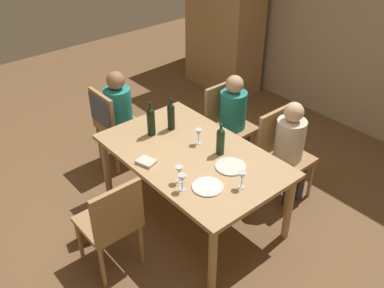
# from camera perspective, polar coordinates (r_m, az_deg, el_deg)

# --- Properties ---
(ground_plane) EXTENTS (10.00, 10.00, 0.00)m
(ground_plane) POSITION_cam_1_polar(r_m,az_deg,el_deg) (4.32, -0.00, -9.25)
(ground_plane) COLOR brown
(rear_room_partition) EXTENTS (6.40, 0.12, 2.70)m
(rear_room_partition) POSITION_cam_1_polar(r_m,az_deg,el_deg) (5.60, 22.59, 14.57)
(rear_room_partition) COLOR tan
(rear_room_partition) RESTS_ON ground_plane
(armoire_cabinet) EXTENTS (1.18, 0.62, 2.18)m
(armoire_cabinet) POSITION_cam_1_polar(r_m,az_deg,el_deg) (6.43, 4.35, 16.77)
(armoire_cabinet) COLOR #A87F51
(armoire_cabinet) RESTS_ON ground_plane
(dining_table) EXTENTS (1.72, 1.06, 0.73)m
(dining_table) POSITION_cam_1_polar(r_m,az_deg,el_deg) (3.91, -0.00, -2.17)
(dining_table) COLOR tan
(dining_table) RESTS_ON ground_plane
(chair_far_left) EXTENTS (0.44, 0.44, 0.92)m
(chair_far_left) POSITION_cam_1_polar(r_m,az_deg,el_deg) (4.79, 4.65, 3.29)
(chair_far_left) COLOR #A87F51
(chair_far_left) RESTS_ON ground_plane
(chair_far_right) EXTENTS (0.44, 0.44, 0.92)m
(chair_far_right) POSITION_cam_1_polar(r_m,az_deg,el_deg) (4.37, 11.75, -0.64)
(chair_far_right) COLOR #A87F51
(chair_far_right) RESTS_ON ground_plane
(chair_left_end) EXTENTS (0.44, 0.46, 0.92)m
(chair_left_end) POSITION_cam_1_polar(r_m,az_deg,el_deg) (4.75, -10.91, 3.34)
(chair_left_end) COLOR #A87F51
(chair_left_end) RESTS_ON ground_plane
(chair_near) EXTENTS (0.44, 0.44, 0.92)m
(chair_near) POSITION_cam_1_polar(r_m,az_deg,el_deg) (3.53, -10.57, -9.96)
(chair_near) COLOR #A87F51
(chair_near) RESTS_ON ground_plane
(person_woman_host) EXTENTS (0.33, 0.29, 1.09)m
(person_woman_host) POSITION_cam_1_polar(r_m,az_deg,el_deg) (4.67, 5.67, 3.83)
(person_woman_host) COLOR #33333D
(person_woman_host) RESTS_ON ground_plane
(person_man_bearded) EXTENTS (0.33, 0.28, 1.09)m
(person_man_bearded) POSITION_cam_1_polar(r_m,az_deg,el_deg) (4.26, 13.06, -0.18)
(person_man_bearded) COLOR #33333D
(person_man_bearded) RESTS_ON ground_plane
(person_man_guest) EXTENTS (0.29, 0.34, 1.11)m
(person_man_guest) POSITION_cam_1_polar(r_m,az_deg,el_deg) (4.79, -9.45, 4.44)
(person_man_guest) COLOR #33333D
(person_man_guest) RESTS_ON ground_plane
(wine_bottle_tall_green) EXTENTS (0.07, 0.07, 0.33)m
(wine_bottle_tall_green) POSITION_cam_1_polar(r_m,az_deg,el_deg) (4.15, -2.80, 3.79)
(wine_bottle_tall_green) COLOR black
(wine_bottle_tall_green) RESTS_ON dining_table
(wine_bottle_dark_red) EXTENTS (0.08, 0.08, 0.35)m
(wine_bottle_dark_red) POSITION_cam_1_polar(r_m,az_deg,el_deg) (4.07, -5.48, 3.11)
(wine_bottle_dark_red) COLOR black
(wine_bottle_dark_red) RESTS_ON dining_table
(wine_bottle_short_olive) EXTENTS (0.08, 0.08, 0.31)m
(wine_bottle_short_olive) POSITION_cam_1_polar(r_m,az_deg,el_deg) (3.79, 3.81, 0.47)
(wine_bottle_short_olive) COLOR #19381E
(wine_bottle_short_olive) RESTS_ON dining_table
(wine_glass_near_left) EXTENTS (0.07, 0.07, 0.15)m
(wine_glass_near_left) POSITION_cam_1_polar(r_m,az_deg,el_deg) (3.39, -1.32, -4.70)
(wine_glass_near_left) COLOR silver
(wine_glass_near_left) RESTS_ON dining_table
(wine_glass_centre) EXTENTS (0.07, 0.07, 0.15)m
(wine_glass_centre) POSITION_cam_1_polar(r_m,az_deg,el_deg) (3.95, 0.86, 1.43)
(wine_glass_centre) COLOR silver
(wine_glass_centre) RESTS_ON dining_table
(wine_glass_near_right) EXTENTS (0.07, 0.07, 0.15)m
(wine_glass_near_right) POSITION_cam_1_polar(r_m,az_deg,el_deg) (3.47, -1.72, -3.60)
(wine_glass_near_right) COLOR silver
(wine_glass_near_right) RESTS_ON dining_table
(wine_glass_far) EXTENTS (0.07, 0.07, 0.15)m
(wine_glass_far) POSITION_cam_1_polar(r_m,az_deg,el_deg) (3.44, 6.68, -4.31)
(wine_glass_far) COLOR silver
(wine_glass_far) RESTS_ON dining_table
(dinner_plate_host) EXTENTS (0.25, 0.25, 0.01)m
(dinner_plate_host) POSITION_cam_1_polar(r_m,az_deg,el_deg) (3.47, 2.09, -5.71)
(dinner_plate_host) COLOR white
(dinner_plate_host) RESTS_ON dining_table
(dinner_plate_guest_left) EXTENTS (0.27, 0.27, 0.01)m
(dinner_plate_guest_left) POSITION_cam_1_polar(r_m,az_deg,el_deg) (3.70, 5.16, -2.99)
(dinner_plate_guest_left) COLOR silver
(dinner_plate_guest_left) RESTS_ON dining_table
(folded_napkin) EXTENTS (0.19, 0.16, 0.03)m
(folded_napkin) POSITION_cam_1_polar(r_m,az_deg,el_deg) (3.75, -6.10, -2.37)
(folded_napkin) COLOR beige
(folded_napkin) RESTS_ON dining_table
(handbag) EXTENTS (0.18, 0.30, 0.22)m
(handbag) POSITION_cam_1_polar(r_m,az_deg,el_deg) (4.11, -13.19, -10.95)
(handbag) COLOR brown
(handbag) RESTS_ON ground_plane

